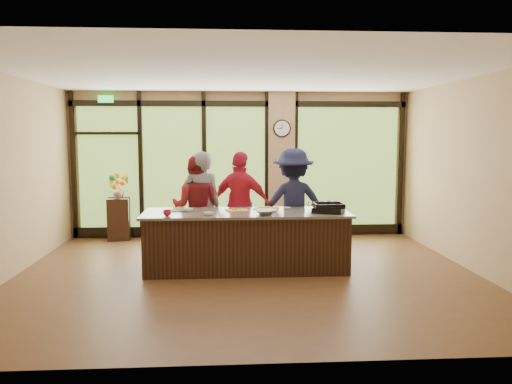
{
  "coord_description": "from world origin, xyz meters",
  "views": [
    {
      "loc": [
        -0.34,
        -7.39,
        2.1
      ],
      "look_at": [
        0.16,
        0.4,
        1.22
      ],
      "focal_mm": 35.0,
      "sensor_mm": 36.0,
      "label": 1
    }
  ],
  "objects": [
    {
      "name": "floor",
      "position": [
        0.0,
        0.0,
        0.0
      ],
      "size": [
        7.0,
        7.0,
        0.0
      ],
      "primitive_type": "plane",
      "color": "brown",
      "rests_on": "ground"
    },
    {
      "name": "ceiling",
      "position": [
        0.0,
        0.0,
        3.0
      ],
      "size": [
        7.0,
        7.0,
        0.0
      ],
      "primitive_type": "plane",
      "rotation": [
        3.14,
        0.0,
        0.0
      ],
      "color": "white",
      "rests_on": "back_wall"
    },
    {
      "name": "back_wall",
      "position": [
        0.0,
        3.0,
        1.5
      ],
      "size": [
        7.0,
        0.0,
        7.0
      ],
      "primitive_type": "plane",
      "rotation": [
        1.57,
        0.0,
        0.0
      ],
      "color": "tan",
      "rests_on": "floor"
    },
    {
      "name": "left_wall",
      "position": [
        -3.5,
        0.0,
        1.5
      ],
      "size": [
        0.0,
        6.0,
        6.0
      ],
      "primitive_type": "plane",
      "rotation": [
        1.57,
        0.0,
        1.57
      ],
      "color": "tan",
      "rests_on": "floor"
    },
    {
      "name": "right_wall",
      "position": [
        3.5,
        0.0,
        1.5
      ],
      "size": [
        0.0,
        6.0,
        6.0
      ],
      "primitive_type": "plane",
      "rotation": [
        1.57,
        0.0,
        -1.57
      ],
      "color": "tan",
      "rests_on": "floor"
    },
    {
      "name": "window_wall",
      "position": [
        0.16,
        2.95,
        1.39
      ],
      "size": [
        6.9,
        0.12,
        3.0
      ],
      "color": "tan",
      "rests_on": "floor"
    },
    {
      "name": "island_base",
      "position": [
        0.0,
        0.3,
        0.44
      ],
      "size": [
        3.1,
        1.0,
        0.88
      ],
      "primitive_type": "cube",
      "color": "black",
      "rests_on": "floor"
    },
    {
      "name": "countertop",
      "position": [
        0.0,
        0.3,
        0.9
      ],
      "size": [
        3.2,
        1.1,
        0.04
      ],
      "primitive_type": "cube",
      "color": "slate",
      "rests_on": "island_base"
    },
    {
      "name": "wall_clock",
      "position": [
        0.85,
        2.87,
        2.25
      ],
      "size": [
        0.36,
        0.04,
        0.36
      ],
      "color": "black",
      "rests_on": "window_wall"
    },
    {
      "name": "cook_left",
      "position": [
        -0.74,
        1.07,
        0.92
      ],
      "size": [
        0.73,
        0.54,
        1.84
      ],
      "primitive_type": "imported",
      "rotation": [
        0.0,
        0.0,
        3.31
      ],
      "color": "slate",
      "rests_on": "floor"
    },
    {
      "name": "cook_midleft",
      "position": [
        -0.83,
        1.1,
        0.88
      ],
      "size": [
        0.96,
        0.81,
        1.77
      ],
      "primitive_type": "imported",
      "rotation": [
        0.0,
        0.0,
        2.97
      ],
      "color": "maroon",
      "rests_on": "floor"
    },
    {
      "name": "cook_midright",
      "position": [
        -0.06,
        1.07,
        0.92
      ],
      "size": [
        1.16,
        0.86,
        1.84
      ],
      "primitive_type": "imported",
      "rotation": [
        0.0,
        0.0,
        2.71
      ],
      "color": "#B51B31",
      "rests_on": "floor"
    },
    {
      "name": "cook_right",
      "position": [
        0.83,
        0.99,
        0.94
      ],
      "size": [
        1.25,
        0.76,
        1.88
      ],
      "primitive_type": "imported",
      "rotation": [
        0.0,
        0.0,
        3.19
      ],
      "color": "#181A34",
      "rests_on": "floor"
    },
    {
      "name": "roasting_pan",
      "position": [
        1.26,
        0.12,
        0.96
      ],
      "size": [
        0.55,
        0.5,
        0.08
      ],
      "primitive_type": "cube",
      "rotation": [
        0.0,
        0.0,
        -0.42
      ],
      "color": "black",
      "rests_on": "countertop"
    },
    {
      "name": "mixing_bowl",
      "position": [
        0.27,
        -0.02,
        0.96
      ],
      "size": [
        0.36,
        0.36,
        0.07
      ],
      "primitive_type": "imported",
      "rotation": [
        0.0,
        0.0,
        0.27
      ],
      "color": "silver",
      "rests_on": "countertop"
    },
    {
      "name": "cutting_board_left",
      "position": [
        -1.04,
        0.52,
        0.93
      ],
      "size": [
        0.46,
        0.41,
        0.01
      ],
      "primitive_type": "cube",
      "rotation": [
        0.0,
        0.0,
        0.43
      ],
      "color": "#3D7C2D",
      "rests_on": "countertop"
    },
    {
      "name": "cutting_board_center",
      "position": [
        -0.14,
        0.43,
        0.93
      ],
      "size": [
        0.4,
        0.33,
        0.01
      ],
      "primitive_type": "cube",
      "rotation": [
        0.0,
        0.0,
        0.19
      ],
      "color": "gold",
      "rests_on": "countertop"
    },
    {
      "name": "cutting_board_right",
      "position": [
        0.34,
        0.6,
        0.93
      ],
      "size": [
        0.45,
        0.38,
        0.01
      ],
      "primitive_type": "cube",
      "rotation": [
        0.0,
        0.0,
        -0.23
      ],
      "color": "gold",
      "rests_on": "countertop"
    },
    {
      "name": "prep_bowl_near",
      "position": [
        -0.91,
        0.38,
        0.94
      ],
      "size": [
        0.18,
        0.18,
        0.05
      ],
      "primitive_type": "imported",
      "rotation": [
        0.0,
        0.0,
        0.2
      ],
      "color": "white",
      "rests_on": "countertop"
    },
    {
      "name": "prep_bowl_mid",
      "position": [
        -0.58,
        -0.02,
        0.94
      ],
      "size": [
        0.19,
        0.19,
        0.05
      ],
      "primitive_type": "imported",
      "rotation": [
        0.0,
        0.0,
        0.38
      ],
      "color": "white",
      "rests_on": "countertop"
    },
    {
      "name": "prep_bowl_far",
      "position": [
        0.67,
        0.54,
        0.93
      ],
      "size": [
        0.15,
        0.15,
        0.03
      ],
      "primitive_type": "imported",
      "rotation": [
        0.0,
        0.0,
        0.26
      ],
      "color": "white",
      "rests_on": "countertop"
    },
    {
      "name": "red_ramekin",
      "position": [
        -1.18,
        -0.05,
        0.97
      ],
      "size": [
        0.14,
        0.14,
        0.09
      ],
      "primitive_type": "imported",
      "rotation": [
        0.0,
        0.0,
        0.19
      ],
      "color": "#B5122C",
      "rests_on": "countertop"
    },
    {
      "name": "flower_stand",
      "position": [
        -2.48,
        2.75,
        0.42
      ],
      "size": [
        0.46,
        0.46,
        0.85
      ],
      "primitive_type": "cube",
      "rotation": [
        0.0,
        0.0,
        0.09
      ],
      "color": "black",
      "rests_on": "floor"
    },
    {
      "name": "flower_vase",
      "position": [
        -2.48,
        2.75,
        0.98
      ],
      "size": [
        0.28,
        0.28,
        0.25
      ],
      "primitive_type": "imported",
      "rotation": [
        0.0,
        0.0,
        0.15
      ],
      "color": "#977752",
      "rests_on": "flower_stand"
    },
    {
      "name": "bar_cart",
      "position": [
        1.59,
        2.0,
        0.52
      ],
      "size": [
        0.72,
        0.54,
        0.87
      ],
      "rotation": [
        0.0,
        0.0,
        0.31
      ],
      "color": "black",
      "rests_on": "floor"
    }
  ]
}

